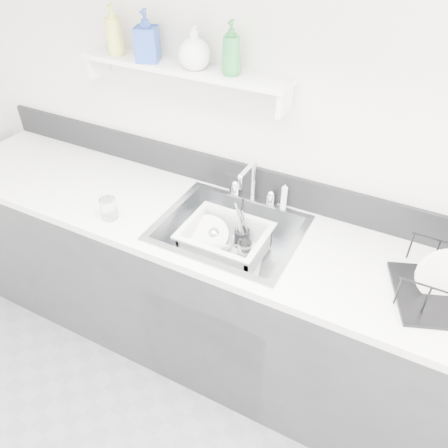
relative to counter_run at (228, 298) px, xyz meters
The scene contains 18 objects.
room_shell 1.47m from the counter_run, 90.00° to the right, with size 3.50×3.00×2.60m.
counter_run is the anchor object (origin of this frame).
backsplash 0.62m from the counter_run, 90.00° to the left, with size 3.20×0.02×0.16m, color black.
sink 0.37m from the counter_run, ahead, with size 0.64×0.52×0.20m, color silver, non-canonical shape.
faucet 0.58m from the counter_run, 90.00° to the left, with size 0.26×0.18×0.23m.
side_sprayer 0.61m from the counter_run, 57.89° to the left, with size 0.03×0.03×0.14m, color silver.
wall_shelf 1.13m from the counter_run, 146.69° to the left, with size 1.00×0.16×0.12m.
wash_tub 0.37m from the counter_run, behind, with size 0.38×0.31×0.15m, color silver, non-canonical shape.
plate_stack 0.36m from the counter_run, behind, with size 0.27×0.26×0.11m.
utensil_cup 0.37m from the counter_run, 72.07° to the left, with size 0.07×0.07×0.24m.
ladle 0.35m from the counter_run, behind, with size 0.26×0.09×0.07m, color silver, non-canonical shape.
tumbler_in_tub 0.36m from the counter_run, ahead, with size 0.07×0.07×0.10m, color white.
tumbler_counter 0.76m from the counter_run, 160.76° to the right, with size 0.08×0.08×0.10m, color white.
bowl_small 0.35m from the counter_run, 49.24° to the right, with size 0.10×0.10×0.03m, color white.
soap_bottle_a 1.38m from the counter_run, 162.51° to the left, with size 0.08×0.08×0.22m, color #CCCE55.
soap_bottle_b 1.30m from the counter_run, 157.51° to the left, with size 0.10×0.10×0.21m, color #22429F.
soap_bottle_c 1.21m from the counter_run, 141.93° to the left, with size 0.14×0.14×0.17m, color silver.
soap_bottle_d 1.20m from the counter_run, 116.09° to the left, with size 0.08×0.08×0.21m, color #237936.
Camera 1 is at (0.69, -0.19, 2.15)m, focal length 35.00 mm.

